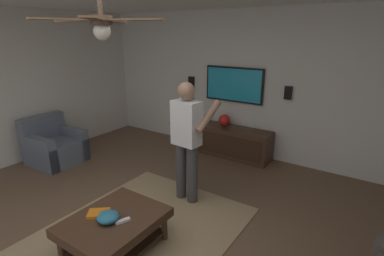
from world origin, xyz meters
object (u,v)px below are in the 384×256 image
object	(u,v)px
remote_white	(123,221)
wall_speaker_right	(191,82)
person_standing	(187,136)
book	(99,213)
tv	(234,85)
ceiling_fan	(100,23)
wall_speaker_left	(288,93)
bowl	(108,217)
armchair	(55,147)
media_console	(226,141)
coffee_table	(114,226)
vase_round	(224,120)

from	to	relation	value
remote_white	wall_speaker_right	xyz separation A→B (m)	(3.23, 1.35, 0.85)
person_standing	remote_white	xyz separation A→B (m)	(-1.26, -0.09, -0.52)
book	person_standing	bearing A→B (deg)	-137.39
tv	ceiling_fan	distance (m)	3.20
person_standing	wall_speaker_left	distance (m)	2.11
remote_white	wall_speaker_left	size ratio (longest dim) A/B	0.68
tv	bowl	world-z (taller)	tv
armchair	book	distance (m)	2.69
media_console	tv	xyz separation A→B (m)	(0.24, -0.00, 1.03)
tv	ceiling_fan	world-z (taller)	ceiling_fan
remote_white	wall_speaker_left	world-z (taller)	wall_speaker_left
person_standing	wall_speaker_right	size ratio (longest dim) A/B	7.45
bowl	wall_speaker_right	xyz separation A→B (m)	(3.30, 1.22, 0.81)
coffee_table	vase_round	distance (m)	3.06
tv	vase_round	size ratio (longest dim) A/B	5.17
person_standing	book	xyz separation A→B (m)	(-1.32, 0.21, -0.51)
book	ceiling_fan	bearing A→B (deg)	-129.15
remote_white	wall_speaker_right	world-z (taller)	wall_speaker_right
wall_speaker_left	tv	bearing A→B (deg)	90.75
person_standing	bowl	world-z (taller)	person_standing
bowl	wall_speaker_left	size ratio (longest dim) A/B	1.01
tv	person_standing	bearing A→B (deg)	8.89
armchair	ceiling_fan	xyz separation A→B (m)	(-0.80, -2.48, 2.02)
remote_white	vase_round	size ratio (longest dim) A/B	0.68
media_console	wall_speaker_right	world-z (taller)	wall_speaker_right
wall_speaker_right	book	bearing A→B (deg)	-162.19
person_standing	book	distance (m)	1.43
ceiling_fan	person_standing	bearing A→B (deg)	-10.73
media_console	ceiling_fan	size ratio (longest dim) A/B	1.43
vase_round	ceiling_fan	size ratio (longest dim) A/B	0.18
book	ceiling_fan	size ratio (longest dim) A/B	0.18
media_console	wall_speaker_left	world-z (taller)	wall_speaker_left
coffee_table	vase_round	world-z (taller)	vase_round
coffee_table	book	size ratio (longest dim) A/B	4.55
tv	wall_speaker_right	bearing A→B (deg)	-90.78
person_standing	bowl	size ratio (longest dim) A/B	7.38
tv	remote_white	bearing A→B (deg)	6.94
remote_white	ceiling_fan	size ratio (longest dim) A/B	0.13
armchair	wall_speaker_right	distance (m)	2.84
vase_round	wall_speaker_right	xyz separation A→B (m)	(0.21, 0.89, 0.60)
armchair	tv	xyz separation A→B (m)	(2.23, -2.39, 1.03)
coffee_table	remote_white	size ratio (longest dim) A/B	6.67
tv	person_standing	distance (m)	2.01
person_standing	wall_speaker_left	bearing A→B (deg)	-15.12
tv	person_standing	xyz separation A→B (m)	(-1.95, -0.30, -0.38)
vase_round	ceiling_fan	distance (m)	3.28
bowl	remote_white	world-z (taller)	bowl
person_standing	ceiling_fan	xyz separation A→B (m)	(-1.09, 0.21, 1.37)
remote_white	vase_round	bearing A→B (deg)	-148.56
person_standing	bowl	bearing A→B (deg)	-177.39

